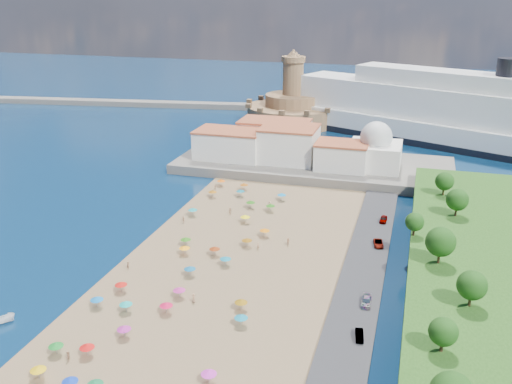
% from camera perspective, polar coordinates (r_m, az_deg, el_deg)
% --- Properties ---
extents(ground, '(700.00, 700.00, 0.00)m').
position_cam_1_polar(ground, '(128.29, -4.87, -6.84)').
color(ground, '#071938').
rests_on(ground, ground).
extents(terrace, '(90.00, 36.00, 3.00)m').
position_cam_1_polar(terrace, '(190.92, 5.76, 2.68)').
color(terrace, '#59544C').
rests_on(terrace, ground).
extents(jetty, '(18.00, 70.00, 2.40)m').
position_cam_1_polar(jetty, '(228.45, 1.96, 5.55)').
color(jetty, '#59544C').
rests_on(jetty, ground).
extents(breakwater, '(199.03, 34.77, 2.60)m').
position_cam_1_polar(breakwater, '(306.21, -14.11, 8.65)').
color(breakwater, '#59544C').
rests_on(breakwater, ground).
extents(waterfront_buildings, '(57.00, 29.00, 11.00)m').
position_cam_1_polar(waterfront_buildings, '(192.41, 2.03, 4.88)').
color(waterfront_buildings, silver).
rests_on(waterfront_buildings, terrace).
extents(domed_building, '(16.00, 16.00, 15.00)m').
position_cam_1_polar(domed_building, '(184.57, 11.85, 4.17)').
color(domed_building, silver).
rests_on(domed_building, terrace).
extents(fortress, '(40.00, 40.00, 32.40)m').
position_cam_1_polar(fortress, '(255.71, 3.66, 8.32)').
color(fortress, olive).
rests_on(fortress, ground).
extents(cruise_ship, '(152.64, 82.21, 34.10)m').
position_cam_1_polar(cruise_ship, '(232.39, 18.40, 7.05)').
color(cruise_ship, black).
rests_on(cruise_ship, ground).
extents(beach_parasols, '(31.39, 117.48, 2.20)m').
position_cam_1_polar(beach_parasols, '(117.42, -7.65, -8.44)').
color(beach_parasols, gray).
rests_on(beach_parasols, beach).
extents(beachgoers, '(32.47, 98.65, 1.89)m').
position_cam_1_polar(beachgoers, '(129.73, -5.37, -5.97)').
color(beachgoers, tan).
rests_on(beachgoers, beach).
extents(parked_cars, '(2.81, 76.01, 1.42)m').
position_cam_1_polar(parked_cars, '(120.30, 11.46, -8.38)').
color(parked_cars, gray).
rests_on(parked_cars, promenade).
extents(hillside_trees, '(14.66, 108.73, 7.56)m').
position_cam_1_polar(hillside_trees, '(109.85, 18.45, -6.84)').
color(hillside_trees, '#382314').
rests_on(hillside_trees, hillside).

